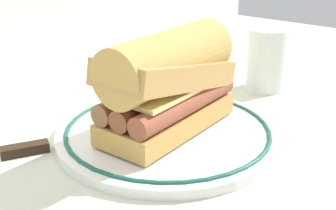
# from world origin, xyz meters

# --- Properties ---
(ground_plane) EXTENTS (1.50, 1.50, 0.00)m
(ground_plane) POSITION_xyz_m (0.00, 0.00, 0.00)
(ground_plane) COLOR beige
(plate) EXTENTS (0.28, 0.28, 0.01)m
(plate) POSITION_xyz_m (0.00, 0.01, 0.01)
(plate) COLOR white
(plate) RESTS_ON ground_plane
(sausage_sandwich) EXTENTS (0.19, 0.08, 0.12)m
(sausage_sandwich) POSITION_xyz_m (0.00, 0.01, 0.08)
(sausage_sandwich) COLOR tan
(sausage_sandwich) RESTS_ON plate
(drinking_glass) EXTENTS (0.06, 0.06, 0.10)m
(drinking_glass) POSITION_xyz_m (0.24, -0.01, 0.04)
(drinking_glass) COLOR silver
(drinking_glass) RESTS_ON ground_plane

